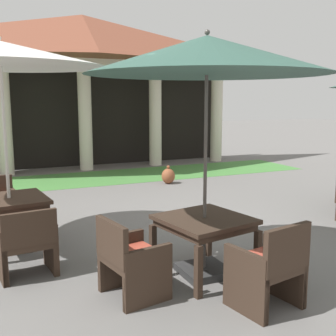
{
  "coord_description": "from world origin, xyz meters",
  "views": [
    {
      "loc": [
        -2.77,
        -5.06,
        2.06
      ],
      "look_at": [
        -0.27,
        0.55,
        1.05
      ],
      "focal_mm": 44.72,
      "sensor_mm": 36.0,
      "label": 1
    }
  ],
  "objects": [
    {
      "name": "terracotta_urn",
      "position": [
        1.37,
        4.23,
        0.19
      ],
      "size": [
        0.33,
        0.33,
        0.46
      ],
      "color": "brown",
      "rests_on": "ground"
    },
    {
      "name": "patio_chair_near_foreground_west",
      "position": [
        -1.44,
        -1.1,
        0.4
      ],
      "size": [
        0.67,
        0.71,
        0.85
      ],
      "rotation": [
        0.0,
        0.0,
        -1.38
      ],
      "color": "#38281E",
      "rests_on": "ground"
    },
    {
      "name": "patio_table_near_foreground",
      "position": [
        -0.46,
        -0.92,
        0.6
      ],
      "size": [
        1.11,
        1.11,
        0.7
      ],
      "rotation": [
        0.0,
        0.0,
        0.19
      ],
      "color": "#38281E",
      "rests_on": "ground"
    },
    {
      "name": "patio_umbrella_mid_left",
      "position": [
        -2.5,
        0.9,
        2.62
      ],
      "size": [
        2.74,
        2.74,
        2.87
      ],
      "color": "#2D2D2D",
      "rests_on": "ground"
    },
    {
      "name": "patio_chair_mid_left_south",
      "position": [
        -2.38,
        -0.11,
        0.4
      ],
      "size": [
        0.69,
        0.58,
        0.83
      ],
      "rotation": [
        0.0,
        0.0,
        0.12
      ],
      "color": "#38281E",
      "rests_on": "ground"
    },
    {
      "name": "background_pavilion",
      "position": [
        0.0,
        7.21,
        3.39
      ],
      "size": [
        10.04,
        2.62,
        4.41
      ],
      "color": "beige",
      "rests_on": "ground"
    },
    {
      "name": "lawn_strip",
      "position": [
        0.0,
        5.65,
        0.0
      ],
      "size": [
        11.84,
        2.15,
        0.01
      ],
      "primitive_type": "cube",
      "color": "#47843D",
      "rests_on": "ground"
    },
    {
      "name": "patio_table_mid_left",
      "position": [
        -2.5,
        0.9,
        0.64
      ],
      "size": [
        1.06,
        1.06,
        0.74
      ],
      "rotation": [
        0.0,
        0.0,
        0.12
      ],
      "color": "#38281E",
      "rests_on": "ground"
    },
    {
      "name": "patio_chair_near_foreground_south",
      "position": [
        -0.28,
        -1.89,
        0.42
      ],
      "size": [
        0.71,
        0.67,
        0.9
      ],
      "rotation": [
        0.0,
        0.0,
        0.19
      ],
      "color": "#38281E",
      "rests_on": "ground"
    },
    {
      "name": "ground_plane",
      "position": [
        0.0,
        0.0,
        0.0
      ],
      "size": [
        60.0,
        60.0,
        0.0
      ],
      "primitive_type": "plane",
      "color": "slate"
    },
    {
      "name": "patio_umbrella_near_foreground",
      "position": [
        -0.46,
        -0.92,
        2.52
      ],
      "size": [
        2.72,
        2.72,
        2.81
      ],
      "color": "#2D2D2D",
      "rests_on": "ground"
    }
  ]
}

